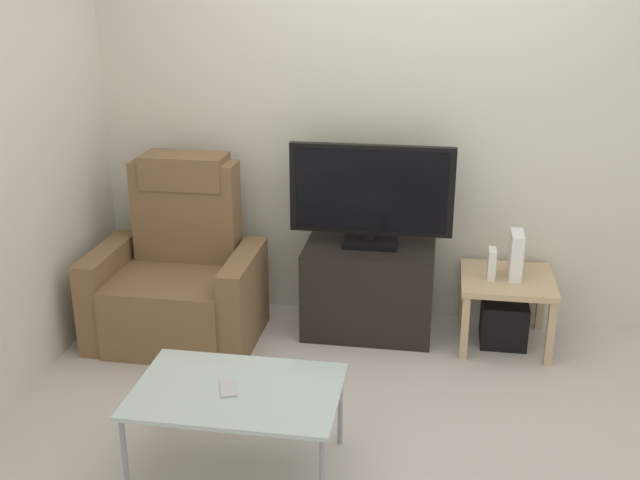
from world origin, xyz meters
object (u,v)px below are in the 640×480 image
(recliner_armchair, at_px, (179,277))
(subwoofer_box, at_px, (504,322))
(cell_phone, at_px, (228,388))
(book_upright, at_px, (492,263))
(game_console, at_px, (516,255))
(tv_stand, at_px, (369,289))
(coffee_table, at_px, (237,394))
(television, at_px, (371,193))
(side_table, at_px, (507,287))

(recliner_armchair, relative_size, subwoofer_box, 4.02)
(subwoofer_box, xyz_separation_m, cell_phone, (-1.29, -1.45, 0.28))
(book_upright, xyz_separation_m, game_console, (0.14, 0.03, 0.05))
(tv_stand, relative_size, coffee_table, 0.87)
(television, distance_m, side_table, 0.98)
(recliner_armchair, xyz_separation_m, game_console, (1.99, 0.19, 0.19))
(side_table, relative_size, book_upright, 3.07)
(subwoofer_box, xyz_separation_m, game_console, (0.04, 0.01, 0.43))
(tv_stand, distance_m, game_console, 0.90)
(coffee_table, bearing_deg, recliner_armchair, 119.07)
(book_upright, bearing_deg, subwoofer_box, 11.31)
(tv_stand, xyz_separation_m, subwoofer_box, (0.82, -0.03, -0.15))
(tv_stand, height_order, book_upright, book_upright)
(subwoofer_box, relative_size, game_console, 0.98)
(side_table, height_order, book_upright, book_upright)
(television, height_order, subwoofer_box, television)
(game_console, distance_m, cell_phone, 1.98)
(subwoofer_box, distance_m, coffee_table, 1.93)
(side_table, xyz_separation_m, game_console, (0.04, 0.01, 0.20))
(tv_stand, bearing_deg, coffee_table, -106.11)
(tv_stand, relative_size, book_upright, 4.43)
(side_table, distance_m, game_console, 0.21)
(tv_stand, distance_m, television, 0.61)
(television, bearing_deg, subwoofer_box, -3.75)
(television, xyz_separation_m, coffee_table, (-0.43, -1.50, -0.50))
(television, xyz_separation_m, cell_phone, (-0.46, -1.51, -0.47))
(coffee_table, bearing_deg, book_upright, 51.20)
(book_upright, bearing_deg, television, 174.16)
(tv_stand, bearing_deg, recliner_armchair, -169.05)
(television, bearing_deg, tv_stand, -90.00)
(side_table, distance_m, book_upright, 0.18)
(side_table, relative_size, cell_phone, 3.60)
(recliner_armchair, bearing_deg, book_upright, 13.34)
(recliner_armchair, relative_size, game_console, 3.93)
(coffee_table, height_order, cell_phone, cell_phone)
(side_table, bearing_deg, tv_stand, 177.57)
(tv_stand, bearing_deg, television, 90.00)
(recliner_armchair, xyz_separation_m, side_table, (1.95, 0.18, -0.01))
(recliner_armchair, height_order, cell_phone, recliner_armchair)
(tv_stand, distance_m, side_table, 0.83)
(television, relative_size, book_upright, 5.52)
(coffee_table, bearing_deg, subwoofer_box, 49.24)
(tv_stand, relative_size, subwoofer_box, 2.91)
(tv_stand, height_order, recliner_armchair, recliner_armchair)
(recliner_armchair, bearing_deg, side_table, 13.66)
(game_console, relative_size, coffee_table, 0.31)
(television, distance_m, coffee_table, 1.64)
(book_upright, height_order, cell_phone, book_upright)
(subwoofer_box, bearing_deg, tv_stand, 177.57)
(side_table, distance_m, cell_phone, 1.94)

